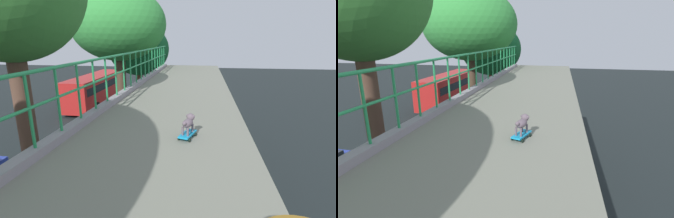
% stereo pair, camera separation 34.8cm
% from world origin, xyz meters
% --- Properties ---
extents(city_bus, '(2.64, 10.25, 3.07)m').
position_xyz_m(city_bus, '(-9.00, 23.55, 1.75)').
color(city_bus, '#B21F1E').
rests_on(city_bus, ground).
extents(roadside_tree_far, '(5.57, 5.57, 9.62)m').
position_xyz_m(roadside_tree_far, '(-2.98, 13.95, 7.45)').
color(roadside_tree_far, '#473426').
rests_on(roadside_tree_far, ground).
extents(roadside_tree_farthest, '(4.66, 4.66, 7.92)m').
position_xyz_m(roadside_tree_farthest, '(-2.97, 18.40, 5.88)').
color(roadside_tree_farthest, brown).
rests_on(roadside_tree_farthest, ground).
extents(toy_skateboard, '(0.31, 0.47, 0.08)m').
position_xyz_m(toy_skateboard, '(1.80, 3.00, 5.19)').
color(toy_skateboard, '#1896CE').
rests_on(toy_skateboard, overpass_deck).
extents(small_dog, '(0.23, 0.38, 0.31)m').
position_xyz_m(small_dog, '(1.80, 3.02, 5.40)').
color(small_dog, '#655560').
rests_on(small_dog, toy_skateboard).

